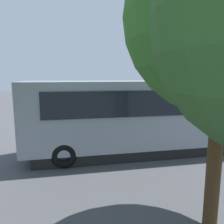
{
  "coord_description": "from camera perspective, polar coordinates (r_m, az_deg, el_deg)",
  "views": [
    {
      "loc": [
        1.62,
        14.35,
        3.46
      ],
      "look_at": [
        -0.4,
        0.06,
        1.1
      ],
      "focal_mm": 35.3,
      "sensor_mm": 36.0,
      "label": 1
    }
  ],
  "objects": [
    {
      "name": "bay_line_d",
      "position": [
        15.24,
        -12.99,
        -4.06
      ],
      "size": [
        0.26,
        3.59,
        0.01
      ],
      "color": "white",
      "rests_on": "ground_plane"
    },
    {
      "name": "parked_motorcycle_silver",
      "position": [
        12.07,
        -5.32,
        -5.03
      ],
      "size": [
        2.05,
        0.58,
        0.99
      ],
      "color": "black",
      "rests_on": "ground_plane"
    },
    {
      "name": "ground_plane",
      "position": [
        14.84,
        -1.56,
        -4.19
      ],
      "size": [
        80.0,
        80.0,
        0.0
      ],
      "primitive_type": "plane",
      "color": "#4C4C51"
    },
    {
      "name": "tour_bus",
      "position": [
        10.11,
        9.7,
        -1.18
      ],
      "size": [
        11.07,
        3.15,
        3.25
      ],
      "color": "#8C939E",
      "rests_on": "ground_plane"
    },
    {
      "name": "spectator_far_left",
      "position": [
        13.32,
        14.63,
        -1.66
      ],
      "size": [
        0.57,
        0.32,
        1.69
      ],
      "color": "black",
      "rests_on": "ground_plane"
    },
    {
      "name": "spectator_centre",
      "position": [
        12.63,
        5.93,
        -1.7
      ],
      "size": [
        0.58,
        0.34,
        1.78
      ],
      "color": "black",
      "rests_on": "ground_plane"
    },
    {
      "name": "bay_line_a",
      "position": [
        16.43,
        14.75,
        -3.16
      ],
      "size": [
        0.28,
        4.06,
        0.01
      ],
      "color": "white",
      "rests_on": "ground_plane"
    },
    {
      "name": "bay_line_c",
      "position": [
        15.22,
        -3.34,
        -3.85
      ],
      "size": [
        0.28,
        3.98,
        0.01
      ],
      "color": "white",
      "rests_on": "ground_plane"
    },
    {
      "name": "spectator_right",
      "position": [
        12.76,
        -0.02,
        -1.93
      ],
      "size": [
        0.58,
        0.37,
        1.66
      ],
      "color": "black",
      "rests_on": "ground_plane"
    },
    {
      "name": "spectator_far_right",
      "position": [
        12.73,
        -4.6,
        -1.62
      ],
      "size": [
        0.57,
        0.32,
        1.76
      ],
      "color": "#473823",
      "rests_on": "ground_plane"
    },
    {
      "name": "bay_line_b",
      "position": [
        15.63,
        6.05,
        -3.54
      ],
      "size": [
        0.27,
        3.84,
        0.01
      ],
      "color": "white",
      "rests_on": "ground_plane"
    },
    {
      "name": "spectator_left",
      "position": [
        13.29,
        8.93,
        -1.46
      ],
      "size": [
        0.57,
        0.33,
        1.7
      ],
      "color": "#473823",
      "rests_on": "ground_plane"
    },
    {
      "name": "stunt_motorcycle",
      "position": [
        17.11,
        -8.82,
        0.84
      ],
      "size": [
        2.06,
        0.6,
        1.6
      ],
      "color": "black",
      "rests_on": "ground_plane"
    }
  ]
}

